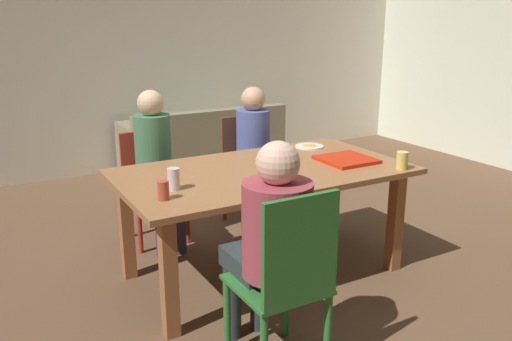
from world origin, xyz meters
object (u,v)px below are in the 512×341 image
object	(u,v)px
person_2	(271,235)
plate_1	(309,146)
pizza_box_0	(346,160)
couch	(203,148)
chair_2	(288,278)
drinking_glass_2	(402,161)
dining_table	(263,183)
person_0	(257,147)
person_1	(156,158)
plate_0	(281,161)
drinking_glass_0	(174,179)
chair_0	(248,163)
chair_1	(151,179)
drinking_glass_1	(163,190)

from	to	relation	value
person_2	plate_1	size ratio (longest dim) A/B	5.31
pizza_box_0	couch	size ratio (longest dim) A/B	0.20
chair_2	drinking_glass_2	bearing A→B (deg)	23.62
dining_table	pizza_box_0	size ratio (longest dim) A/B	5.51
person_0	person_1	size ratio (longest dim) A/B	0.98
chair_2	pizza_box_0	bearing A→B (deg)	39.92
plate_0	drinking_glass_2	bearing A→B (deg)	-42.82
plate_0	drinking_glass_0	distance (m)	0.92
chair_2	pizza_box_0	world-z (taller)	chair_2
dining_table	drinking_glass_0	world-z (taller)	drinking_glass_0
chair_2	couch	xyz separation A→B (m)	(1.14, 3.58, -0.25)
chair_2	couch	size ratio (longest dim) A/B	0.55
dining_table	plate_0	xyz separation A→B (m)	(0.20, 0.09, 0.10)
chair_2	pizza_box_0	size ratio (longest dim) A/B	2.79
chair_0	couch	bearing A→B (deg)	80.36
chair_0	chair_1	xyz separation A→B (m)	(-0.87, 0.03, -0.03)
person_2	plate_0	world-z (taller)	person_2
plate_0	drinking_glass_1	world-z (taller)	drinking_glass_1
drinking_glass_1	couch	size ratio (longest dim) A/B	0.06
person_0	drinking_glass_2	bearing A→B (deg)	-72.81
person_0	plate_1	world-z (taller)	person_0
chair_0	pizza_box_0	distance (m)	1.13
dining_table	drinking_glass_2	xyz separation A→B (m)	(0.81, -0.46, 0.16)
chair_0	drinking_glass_2	xyz separation A→B (m)	(0.39, -1.43, 0.30)
pizza_box_0	couch	distance (m)	2.73
person_0	couch	distance (m)	1.82
person_2	couch	distance (m)	3.63
chair_1	drinking_glass_0	bearing A→B (deg)	-101.31
person_0	plate_1	distance (m)	0.50
dining_table	drinking_glass_2	size ratio (longest dim) A/B	16.18
person_1	drinking_glass_2	size ratio (longest dim) A/B	10.18
chair_1	drinking_glass_0	size ratio (longest dim) A/B	6.66
person_2	couch	bearing A→B (deg)	71.52
drinking_glass_0	drinking_glass_2	bearing A→B (deg)	-12.91
person_2	drinking_glass_1	bearing A→B (deg)	119.58
drinking_glass_2	plate_0	bearing A→B (deg)	137.18
dining_table	chair_1	world-z (taller)	chair_1
plate_0	drinking_glass_0	xyz separation A→B (m)	(-0.89, -0.22, 0.06)
person_0	drinking_glass_2	distance (m)	1.34
person_0	plate_1	size ratio (longest dim) A/B	5.34
person_2	plate_1	distance (m)	1.64
pizza_box_0	drinking_glass_1	bearing A→B (deg)	-174.27
dining_table	plate_1	xyz separation A→B (m)	(0.64, 0.36, 0.11)
person_1	drinking_glass_0	xyz separation A→B (m)	(-0.22, -0.97, 0.13)
chair_1	drinking_glass_2	distance (m)	1.96
person_0	person_1	bearing A→B (deg)	177.38
chair_1	person_2	size ratio (longest dim) A/B	0.73
dining_table	chair_2	bearing A→B (deg)	-114.31
person_0	chair_1	xyz separation A→B (m)	(-0.87, 0.19, -0.20)
chair_2	drinking_glass_1	xyz separation A→B (m)	(-0.34, 0.76, 0.28)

